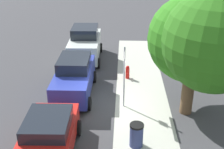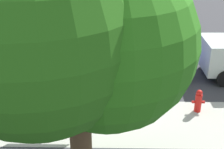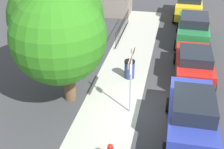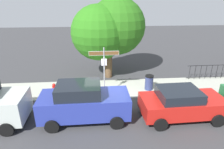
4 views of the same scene
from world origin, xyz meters
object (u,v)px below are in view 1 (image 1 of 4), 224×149
object	(u,v)px
street_sign	(124,65)
car_silver	(85,44)
car_blue	(74,77)
shade_tree	(205,38)
fire_hydrant	(128,72)
car_red	(48,138)
trash_bin	(136,135)

from	to	relation	value
street_sign	car_silver	size ratio (longest dim) A/B	0.73
car_silver	car_blue	size ratio (longest dim) A/B	0.96
street_sign	shade_tree	world-z (taller)	shade_tree
shade_tree	fire_hydrant	xyz separation A→B (m)	(-3.63, -3.08, -3.25)
car_blue	fire_hydrant	size ratio (longest dim) A/B	5.52
shade_tree	car_red	world-z (taller)	shade_tree
street_sign	car_red	bearing A→B (deg)	-36.48
car_red	fire_hydrant	world-z (taller)	car_red
street_sign	car_silver	world-z (taller)	street_sign
car_blue	fire_hydrant	world-z (taller)	car_blue
street_sign	fire_hydrant	bearing A→B (deg)	176.32
car_blue	car_silver	bearing A→B (deg)	-179.92
trash_bin	car_silver	bearing A→B (deg)	-160.87
street_sign	fire_hydrant	distance (m)	3.57
fire_hydrant	trash_bin	bearing A→B (deg)	2.85
car_silver	trash_bin	world-z (taller)	car_silver
street_sign	car_silver	xyz separation A→B (m)	(-5.90, -2.57, -1.09)
shade_tree	fire_hydrant	size ratio (longest dim) A/B	7.41
street_sign	shade_tree	distance (m)	3.64
shade_tree	car_silver	size ratio (longest dim) A/B	1.39
car_red	car_blue	bearing A→B (deg)	176.10
shade_tree	fire_hydrant	world-z (taller)	shade_tree
car_red	fire_hydrant	bearing A→B (deg)	155.23
car_silver	car_red	bearing A→B (deg)	-2.28
shade_tree	trash_bin	bearing A→B (deg)	-49.12
street_sign	car_red	xyz separation A→B (m)	(3.69, -2.73, -1.34)
shade_tree	street_sign	bearing A→B (deg)	-99.35
car_red	trash_bin	distance (m)	3.33
shade_tree	car_blue	bearing A→B (deg)	-105.85
shade_tree	fire_hydrant	bearing A→B (deg)	-139.71
street_sign	trash_bin	distance (m)	3.41
shade_tree	trash_bin	xyz separation A→B (m)	(2.41, -2.78, -3.14)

